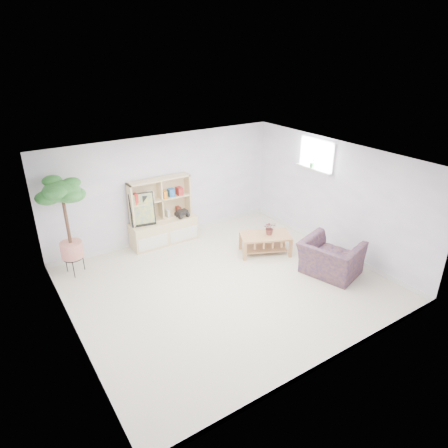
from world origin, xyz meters
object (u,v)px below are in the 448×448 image
armchair (331,256)px  storage_unit (163,212)px  coffee_table (265,244)px  floor_tree (68,228)px

armchair → storage_unit: bearing=18.7°
storage_unit → armchair: 3.71m
coffee_table → floor_tree: floor_tree is taller
coffee_table → armchair: size_ratio=0.98×
storage_unit → armchair: (2.14, -3.02, -0.35)m
storage_unit → floor_tree: (-2.06, -0.24, 0.24)m
armchair → coffee_table: bearing=4.4°
coffee_table → floor_tree: bearing=-176.0°
coffee_table → floor_tree: 4.01m
storage_unit → armchair: bearing=-54.7°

